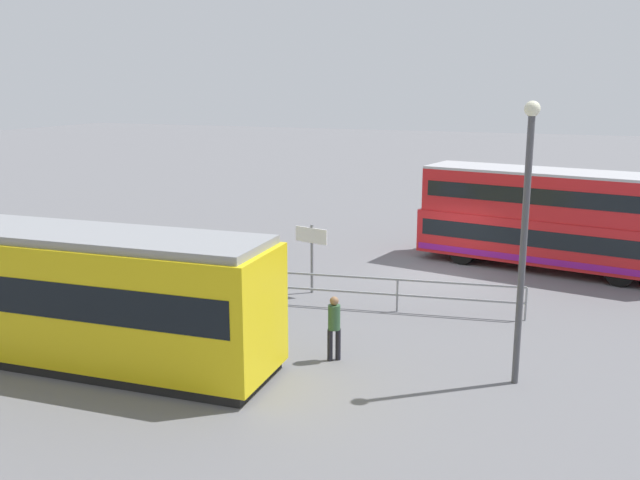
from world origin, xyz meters
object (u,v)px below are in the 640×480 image
at_px(double_decker_bus, 552,220).
at_px(street_lamp, 525,223).
at_px(pedestrian_crossing, 334,324).
at_px(info_sign, 312,245).
at_px(pedestrian_near_railing, 261,284).

xyz_separation_m(double_decker_bus, street_lamp, (-0.04, 11.49, 1.98)).
relative_size(double_decker_bus, pedestrian_crossing, 5.99).
relative_size(info_sign, street_lamp, 0.36).
bearing_deg(info_sign, pedestrian_crossing, 117.83).
distance_m(pedestrian_near_railing, info_sign, 2.85).
bearing_deg(double_decker_bus, pedestrian_crossing, 68.96).
bearing_deg(info_sign, street_lamp, 145.53).
relative_size(pedestrian_crossing, info_sign, 0.72).
height_order(pedestrian_near_railing, info_sign, info_sign).
bearing_deg(street_lamp, double_decker_bus, -89.81).
xyz_separation_m(double_decker_bus, pedestrian_near_railing, (7.96, 9.11, -0.96)).
xyz_separation_m(pedestrian_near_railing, street_lamp, (-8.00, 2.38, 2.94)).
bearing_deg(pedestrian_near_railing, info_sign, -102.23).
height_order(double_decker_bus, pedestrian_near_railing, double_decker_bus).
xyz_separation_m(info_sign, street_lamp, (-7.41, 5.09, 2.25)).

